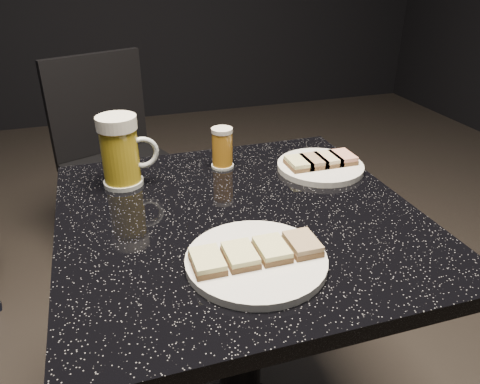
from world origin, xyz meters
name	(u,v)px	position (x,y,z in m)	size (l,w,h in m)	color
plate_large	(256,261)	(-0.02, -0.17, 0.76)	(0.24, 0.24, 0.01)	white
plate_small	(320,167)	(0.25, 0.15, 0.76)	(0.20, 0.20, 0.01)	white
table	(240,309)	(0.00, 0.00, 0.51)	(0.70, 0.70, 0.75)	black
beer_mug	(121,151)	(-0.20, 0.21, 0.83)	(0.13, 0.09, 0.16)	silver
beer_tumbler	(222,148)	(0.03, 0.23, 0.80)	(0.05, 0.05, 0.10)	silver
chair	(115,153)	(-0.19, 1.03, 0.50)	(0.52, 0.52, 0.87)	black
canapes_on_plate_large	(256,252)	(-0.02, -0.17, 0.77)	(0.22, 0.07, 0.02)	#4C3521
canapes_on_plate_small	(321,160)	(0.25, 0.15, 0.77)	(0.16, 0.07, 0.02)	#4C3521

